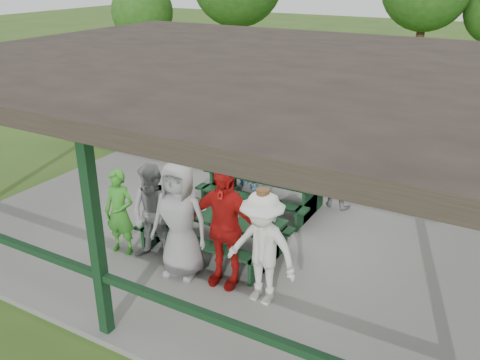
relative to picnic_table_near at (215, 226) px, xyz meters
The scene contains 17 objects.
ground 1.34m from the picnic_table_near, 97.19° to the left, with size 90.00×90.00×0.00m, color #34581B.
concrete_slab 1.32m from the picnic_table_near, 97.19° to the left, with size 10.00×8.00×0.10m, color slate.
pavilion_structure 2.86m from the picnic_table_near, 97.19° to the left, with size 10.60×8.60×3.24m.
picnic_table_near is the anchor object (origin of this frame).
picnic_table_far 2.00m from the picnic_table_near, 92.03° to the left, with size 2.47×1.39×0.75m.
table_setting 0.32m from the picnic_table_near, 13.30° to the left, with size 2.28×0.45×0.10m.
contestant_green 1.66m from the picnic_table_near, 148.43° to the right, with size 0.57×0.37×1.56m, color #389229.
contestant_grey_left 1.12m from the picnic_table_near, 131.42° to the right, with size 0.86×0.67×1.76m, color gray.
contestant_grey_mid 1.04m from the picnic_table_near, 95.13° to the right, with size 0.97×0.63×1.98m, color gray.
contestant_red 1.15m from the picnic_table_near, 49.16° to the right, with size 1.17×0.49×2.00m, color #B21412.
contestant_white_fedora 1.72m from the picnic_table_near, 32.93° to the right, with size 1.22×0.78×1.85m.
spectator_lblue 2.98m from the picnic_table_near, 105.59° to the left, with size 1.60×0.51×1.72m, color #8BC4D8.
spectator_blue 3.87m from the picnic_table_near, 115.92° to the left, with size 0.67×0.44×1.83m, color teal.
spectator_grey 3.09m from the picnic_table_near, 66.21° to the left, with size 0.70×0.54×1.44m, color gray.
pickup_truck 9.27m from the picnic_table_near, 86.14° to the left, with size 2.43×5.27×1.46m, color silver.
farm_trailer 9.60m from the picnic_table_near, 103.41° to the left, with size 4.17×2.56×1.45m.
tree_edge_left 16.56m from the picnic_table_near, 133.40° to the left, with size 2.74×2.74×4.29m.
Camera 1 is at (4.45, -7.87, 4.83)m, focal length 38.00 mm.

